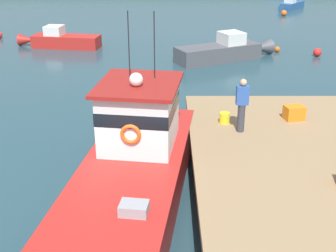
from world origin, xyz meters
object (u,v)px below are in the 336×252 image
Objects in this scene: moored_boat_outer_mooring at (59,40)px; mooring_buoy_spare_mooring at (315,52)px; deckhand_further_back at (240,104)px; mooring_buoy_inshore at (275,49)px; moored_boat_far_right at (289,5)px; moored_boat_mid_harbor at (223,51)px; mooring_buoy_channel_marker at (282,13)px; main_fishing_boat at (134,160)px; bait_bucket at (223,118)px; crate_single_by_cleat at (292,113)px.

mooring_buoy_spare_mooring is (15.72, -2.39, -0.22)m from moored_boat_outer_mooring.
deckhand_further_back reaches higher than mooring_buoy_inshore.
moored_boat_far_right is at bearing 73.09° from deckhand_further_back.
moored_boat_mid_harbor is 17.53× the size of mooring_buoy_inshore.
moored_boat_mid_harbor is 11.77× the size of mooring_buoy_channel_marker.
main_fishing_boat is at bearing -71.21° from moored_boat_outer_mooring.
moored_boat_mid_harbor is 1.12× the size of moored_boat_outer_mooring.
deckhand_further_back is 3.33× the size of mooring_buoy_spare_mooring.
moored_boat_mid_harbor reaches higher than mooring_buoy_spare_mooring.
bait_bucket reaches higher than moored_boat_outer_mooring.
moored_boat_outer_mooring is at bearing 119.27° from deckhand_further_back.
deckhand_further_back is 4.69× the size of mooring_buoy_inshore.
main_fishing_boat is 28.68× the size of mooring_buoy_inshore.
mooring_buoy_inshore is 0.67× the size of mooring_buoy_channel_marker.
mooring_buoy_channel_marker is at bearing 65.13° from moored_boat_mid_harbor.
crate_single_by_cleat reaches higher than moored_boat_far_right.
mooring_buoy_inshore is 13.94m from mooring_buoy_channel_marker.
bait_bucket is at bearing -109.26° from mooring_buoy_inshore.
main_fishing_boat is at bearing -122.51° from mooring_buoy_spare_mooring.
mooring_buoy_spare_mooring is at bearing 64.04° from deckhand_further_back.
mooring_buoy_inshore is at bearing 153.14° from mooring_buoy_spare_mooring.
moored_boat_far_right is (9.82, 32.29, -1.68)m from deckhand_further_back.
main_fishing_boat is 29.29× the size of bait_bucket.
moored_boat_far_right is (7.97, 31.34, -1.04)m from crate_single_by_cleat.
crate_single_by_cleat is at bearing -54.37° from moored_boat_outer_mooring.
main_fishing_boat reaches higher than mooring_buoy_inshore.
deckhand_further_back is 0.41× the size of moored_boat_far_right.
mooring_buoy_spare_mooring is at bearing -8.63° from moored_boat_outer_mooring.
deckhand_further_back is at bearing 26.56° from main_fishing_boat.
moored_boat_far_right is at bearing 80.43° from mooring_buoy_spare_mooring.
deckhand_further_back is at bearing -152.86° from crate_single_by_cleat.
moored_boat_far_right reaches higher than mooring_buoy_spare_mooring.
mooring_buoy_channel_marker is (6.35, 27.33, -1.16)m from crate_single_by_cleat.
crate_single_by_cleat is 18.70m from moored_boat_outer_mooring.
mooring_buoy_spare_mooring is (7.09, 13.10, -1.13)m from bait_bucket.
deckhand_further_back is at bearing -60.73° from moored_boat_outer_mooring.
mooring_buoy_channel_marker is (17.23, 12.15, -0.21)m from moored_boat_outer_mooring.
mooring_buoy_inshore is (4.56, 14.82, -1.89)m from deckhand_further_back.
bait_bucket is at bearing -172.18° from crate_single_by_cleat.
crate_single_by_cleat is (4.88, 2.46, 0.42)m from main_fishing_boat.
crate_single_by_cleat is 0.10× the size of moored_boat_mid_harbor.
mooring_buoy_inshore is at bearing -5.49° from moored_boat_outer_mooring.
bait_bucket is 28.97m from mooring_buoy_channel_marker.
crate_single_by_cleat is 2.17m from deckhand_further_back.
crate_single_by_cleat is 13.73m from mooring_buoy_spare_mooring.
crate_single_by_cleat is at bearing -104.27° from moored_boat_far_right.
mooring_buoy_channel_marker is (1.50, 14.54, 0.01)m from mooring_buoy_spare_mooring.
mooring_buoy_inshore is (13.59, -1.31, -0.29)m from moored_boat_outer_mooring.
mooring_buoy_spare_mooring is at bearing -99.57° from moored_boat_far_right.
moored_boat_outer_mooring is at bearing 108.79° from main_fishing_boat.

